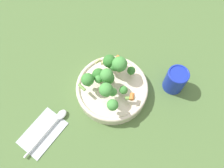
% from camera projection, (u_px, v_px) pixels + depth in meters
% --- Properties ---
extents(ground_plane, '(3.00, 3.00, 0.00)m').
position_uv_depth(ground_plane, '(112.00, 91.00, 0.75)').
color(ground_plane, '#4C6B38').
extents(bowl, '(0.24, 0.24, 0.04)m').
position_uv_depth(bowl, '(112.00, 89.00, 0.73)').
color(bowl, beige).
rests_on(bowl, ground_plane).
extents(pasta_salad, '(0.19, 0.18, 0.09)m').
position_uv_depth(pasta_salad, '(109.00, 76.00, 0.67)').
color(pasta_salad, '#8CB766').
rests_on(pasta_salad, bowl).
extents(cup, '(0.07, 0.07, 0.09)m').
position_uv_depth(cup, '(176.00, 80.00, 0.72)').
color(cup, '#192DAD').
rests_on(cup, ground_plane).
extents(napkin, '(0.11, 0.15, 0.01)m').
position_uv_depth(napkin, '(42.00, 133.00, 0.69)').
color(napkin, '#B2BCC6').
rests_on(napkin, ground_plane).
extents(spoon, '(0.04, 0.18, 0.01)m').
position_uv_depth(spoon, '(53.00, 124.00, 0.69)').
color(spoon, silver).
rests_on(spoon, napkin).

